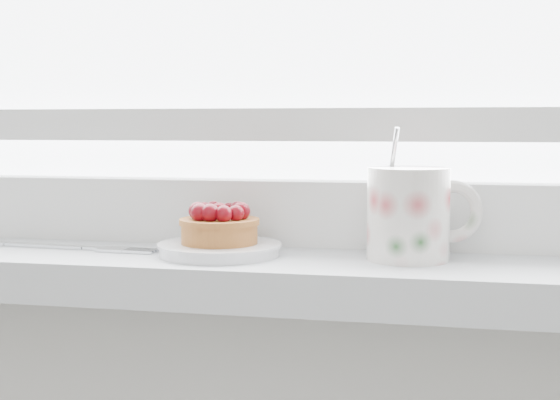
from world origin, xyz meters
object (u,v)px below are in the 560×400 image
(raspberry_tart, at_px, (219,225))
(fork, at_px, (70,247))
(floral_mug, at_px, (411,212))
(saucer, at_px, (220,249))

(raspberry_tart, relative_size, fork, 0.40)
(raspberry_tart, distance_m, floral_mug, 0.19)
(raspberry_tart, bearing_deg, saucer, 69.30)
(saucer, bearing_deg, floral_mug, 3.98)
(floral_mug, relative_size, fork, 0.65)
(fork, bearing_deg, saucer, -2.01)
(saucer, bearing_deg, fork, 177.99)
(fork, bearing_deg, floral_mug, 1.17)
(saucer, distance_m, raspberry_tart, 0.02)
(saucer, height_order, raspberry_tart, raspberry_tart)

